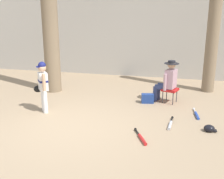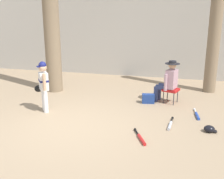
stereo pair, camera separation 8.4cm
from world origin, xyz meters
TOP-DOWN VIEW (x-y plane):
  - ground_plane at (0.00, 0.00)m, footprint 60.00×60.00m
  - concrete_back_wall at (0.00, 5.51)m, footprint 18.00×0.36m
  - tree_near_player at (-1.64, 2.68)m, footprint 0.73×0.73m
  - tree_behind_spectator at (3.21, 3.82)m, footprint 0.52×0.52m
  - young_ballplayer at (-1.05, 0.86)m, footprint 0.53×0.49m
  - folding_stool at (2.06, 2.36)m, footprint 0.51×0.51m
  - seated_spectator at (1.97, 2.39)m, footprint 0.68×0.53m
  - handbag_beside_stool at (1.46, 2.17)m, footprint 0.37×0.25m
  - bat_red_barrel at (1.61, -0.16)m, footprint 0.36×0.68m
  - bat_aluminum_silver at (2.15, 0.69)m, footprint 0.11×0.72m
  - bat_blue_youth at (2.76, 1.46)m, footprint 0.15×0.71m
  - batting_helmet_black at (2.98, 0.58)m, footprint 0.27×0.21m

SIDE VIEW (x-z plane):
  - ground_plane at x=0.00m, z-range 0.00..0.00m
  - bat_blue_youth at x=2.76m, z-range 0.00..0.07m
  - bat_red_barrel at x=1.61m, z-range 0.00..0.07m
  - bat_aluminum_silver at x=2.15m, z-range 0.00..0.07m
  - batting_helmet_black at x=2.98m, z-range -0.01..0.15m
  - handbag_beside_stool at x=1.46m, z-range 0.00..0.26m
  - folding_stool at x=2.06m, z-range 0.16..0.57m
  - seated_spectator at x=1.97m, z-range 0.04..1.24m
  - young_ballplayer at x=-1.05m, z-range 0.09..1.40m
  - concrete_back_wall at x=0.00m, z-range 0.00..3.15m
  - tree_behind_spectator at x=3.21m, z-range -0.25..4.23m
  - tree_near_player at x=-1.64m, z-range -0.37..5.83m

